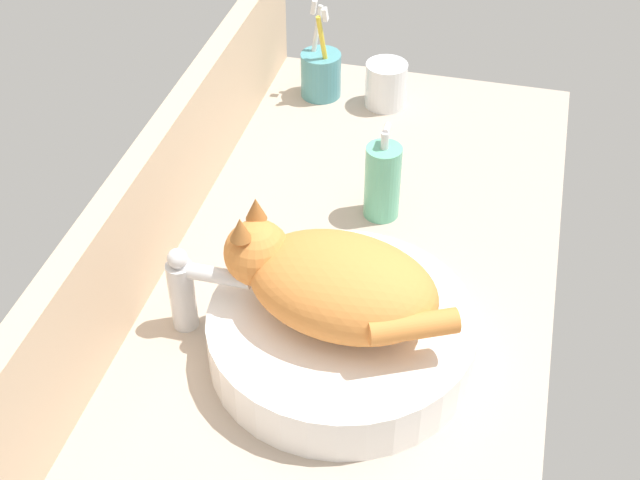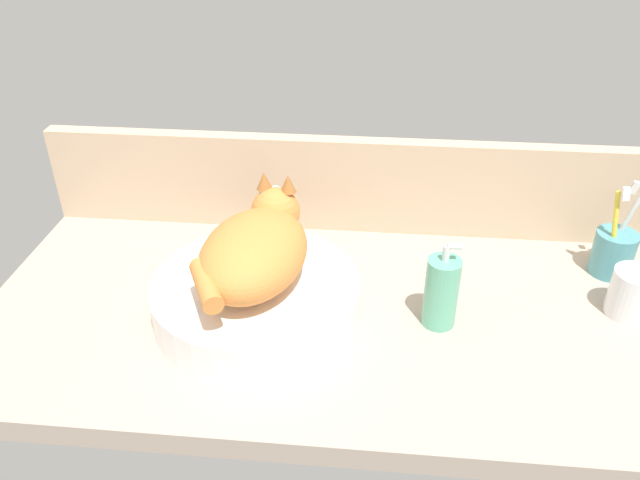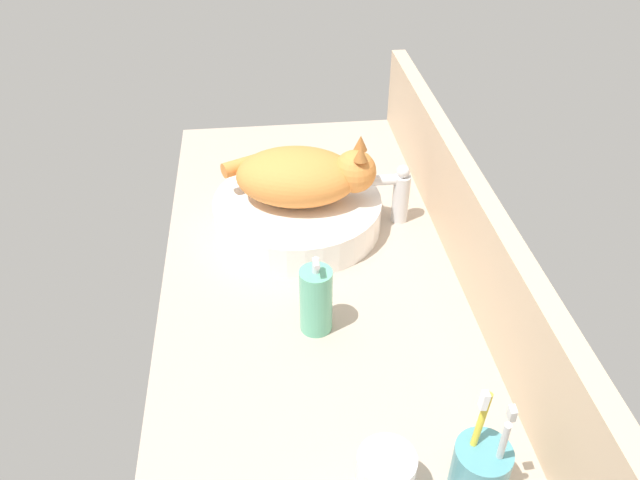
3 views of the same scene
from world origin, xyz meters
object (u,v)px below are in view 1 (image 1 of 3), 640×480
object	(u,v)px
soap_dispenser	(383,181)
faucet	(189,287)
cat	(332,282)
sink_basin	(341,335)
toothbrush_cup	(321,73)
water_glass	(386,87)

from	to	relation	value
soap_dispenser	faucet	bearing A→B (deg)	146.59
cat	soap_dispenser	distance (cm)	31.63
sink_basin	toothbrush_cup	xyz separation A→B (cm)	(64.58, 19.03, 1.20)
cat	water_glass	size ratio (longest dim) A/B	3.73
soap_dispenser	water_glass	xyz separation A→B (cm)	(33.03, 5.69, -2.79)
faucet	water_glass	distance (cm)	65.89
sink_basin	toothbrush_cup	distance (cm)	67.34
soap_dispenser	toothbrush_cup	xyz separation A→B (cm)	(33.45, 18.38, -1.79)
soap_dispenser	toothbrush_cup	bearing A→B (deg)	28.79
toothbrush_cup	water_glass	distance (cm)	12.74
cat	faucet	world-z (taller)	cat
sink_basin	soap_dispenser	distance (cm)	31.28
sink_basin	cat	world-z (taller)	cat
water_glass	toothbrush_cup	bearing A→B (deg)	88.12
cat	water_glass	xyz separation A→B (cm)	(64.03, 4.97, -9.03)
cat	faucet	distance (cm)	20.50
toothbrush_cup	faucet	bearing A→B (deg)	178.12
sink_basin	soap_dispenser	size ratio (longest dim) A/B	2.23
toothbrush_cup	water_glass	world-z (taller)	toothbrush_cup
sink_basin	toothbrush_cup	world-z (taller)	toothbrush_cup
faucet	toothbrush_cup	xyz separation A→B (cm)	(64.52, -2.11, -2.64)
faucet	water_glass	size ratio (longest dim) A/B	1.60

